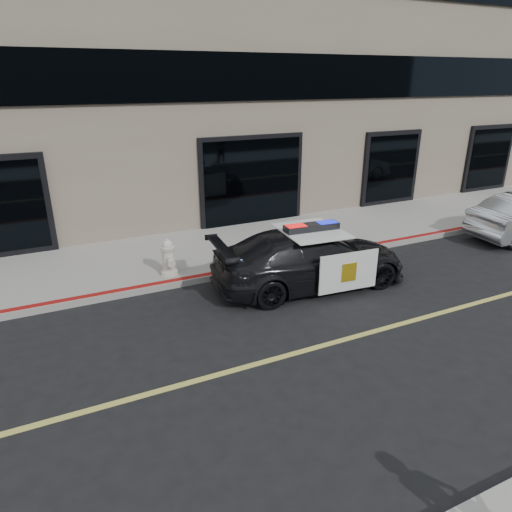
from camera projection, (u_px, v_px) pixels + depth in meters
name	position (u px, v px, depth m)	size (l,w,h in m)	color
ground	(440.00, 313.00, 9.30)	(120.00, 120.00, 0.00)	black
sidewalk_n	(306.00, 235.00, 13.69)	(60.00, 3.50, 0.15)	gray
building_n	(235.00, 31.00, 15.94)	(60.00, 7.00, 12.00)	#756856
police_car	(310.00, 258.00, 10.36)	(2.53, 4.79, 1.48)	black
fire_hydrant	(169.00, 258.00, 10.63)	(0.40, 0.55, 0.87)	beige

